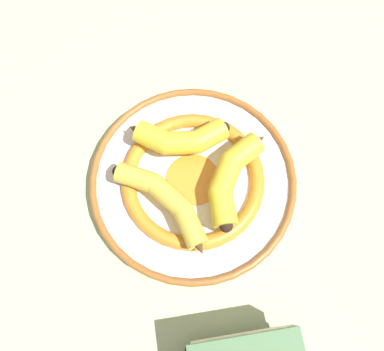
{
  "coord_description": "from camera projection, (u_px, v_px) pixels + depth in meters",
  "views": [
    {
      "loc": [
        -0.16,
        -0.08,
        0.63
      ],
      "look_at": [
        0.02,
        0.0,
        0.04
      ],
      "focal_mm": 35.0,
      "sensor_mm": 36.0,
      "label": 1
    }
  ],
  "objects": [
    {
      "name": "banana_a",
      "position": [
        166.0,
        201.0,
        0.6
      ],
      "size": [
        0.1,
        0.2,
        0.03
      ],
      "rotation": [
        0.0,
        0.0,
        1.24
      ],
      "color": "gold",
      "rests_on": "decorative_bowl"
    },
    {
      "name": "banana_b",
      "position": [
        179.0,
        139.0,
        0.63
      ],
      "size": [
        0.1,
        0.17,
        0.04
      ],
      "rotation": [
        0.0,
        0.0,
        -1.13
      ],
      "color": "yellow",
      "rests_on": "decorative_bowl"
    },
    {
      "name": "banana_c",
      "position": [
        231.0,
        176.0,
        0.61
      ],
      "size": [
        0.19,
        0.07,
        0.04
      ],
      "rotation": [
        0.0,
        0.0,
        -3.11
      ],
      "color": "yellow",
      "rests_on": "decorative_bowl"
    },
    {
      "name": "decorative_bowl",
      "position": [
        192.0,
        180.0,
        0.65
      ],
      "size": [
        0.36,
        0.36,
        0.04
      ],
      "color": "white",
      "rests_on": "ground_plane"
    },
    {
      "name": "ground_plane",
      "position": [
        188.0,
        195.0,
        0.66
      ],
      "size": [
        2.8,
        2.8,
        0.0
      ],
      "primitive_type": "plane",
      "color": "#B2C693"
    }
  ]
}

